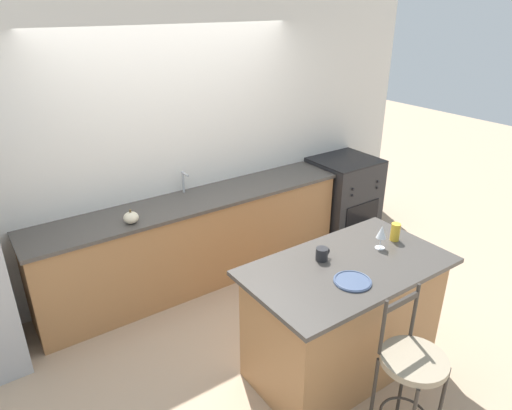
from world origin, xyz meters
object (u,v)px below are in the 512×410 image
dinner_plate (353,281)px  coffee_mug (322,254)px  oven_range (342,196)px  wine_glass (382,232)px  bar_stool_near (411,372)px  tumbler_cup (395,232)px  pumpkin_decoration (131,218)px

dinner_plate → coffee_mug: bearing=85.5°
oven_range → wine_glass: 2.17m
bar_stool_near → dinner_plate: (0.00, 0.54, 0.38)m
tumbler_cup → dinner_plate: bearing=-161.8°
bar_stool_near → dinner_plate: bearing=89.9°
bar_stool_near → pumpkin_decoration: bearing=111.0°
wine_glass → pumpkin_decoration: (-1.40, 1.55, -0.11)m
dinner_plate → pumpkin_decoration: pumpkin_decoration is taller
coffee_mug → pumpkin_decoration: bearing=122.6°
dinner_plate → wine_glass: (0.51, 0.21, 0.13)m
bar_stool_near → wine_glass: bearing=55.7°
wine_glass → pumpkin_decoration: 2.09m
bar_stool_near → dinner_plate: bar_stool_near is taller
oven_range → dinner_plate: 2.63m
coffee_mug → bar_stool_near: bearing=-91.8°
dinner_plate → tumbler_cup: size_ratio=1.79×
oven_range → dinner_plate: size_ratio=3.72×
bar_stool_near → oven_range: bearing=53.3°
wine_glass → dinner_plate: bearing=-157.6°
tumbler_cup → wine_glass: bearing=-173.8°
dinner_plate → tumbler_cup: bearing=18.2°
wine_glass → oven_range: bearing=52.2°
dinner_plate → coffee_mug: coffee_mug is taller
dinner_plate → wine_glass: size_ratio=1.35×
coffee_mug → tumbler_cup: 0.69m
bar_stool_near → tumbler_cup: 1.14m
wine_glass → pumpkin_decoration: size_ratio=1.47×
bar_stool_near → tumbler_cup: (0.71, 0.77, 0.44)m
oven_range → wine_glass: (-1.28, -1.65, 0.60)m
dinner_plate → coffee_mug: size_ratio=2.10×
coffee_mug → tumbler_cup: size_ratio=0.85×
dinner_plate → coffee_mug: (0.03, 0.34, 0.04)m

